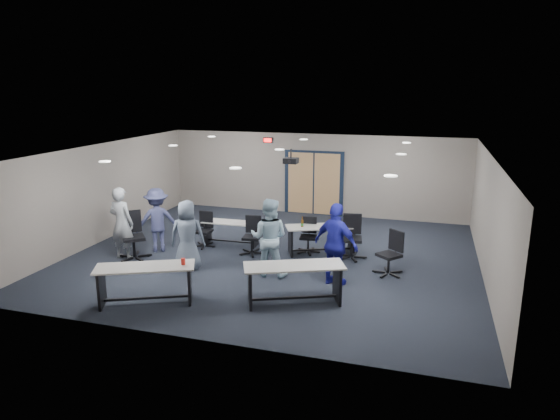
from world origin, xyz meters
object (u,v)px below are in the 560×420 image
(person_back, at_px, (157,220))
(chair_loose_right, at_px, (389,253))
(chair_back_d, at_px, (352,237))
(person_navy, at_px, (336,245))
(person_lightblue, at_px, (269,237))
(table_front_left, at_px, (146,278))
(table_front_right, at_px, (294,277))
(chair_loose_left, at_px, (133,236))
(chair_back_a, at_px, (203,230))
(table_back_left, at_px, (231,229))
(chair_back_b, at_px, (252,236))
(table_back_right, at_px, (321,234))
(chair_back_c, at_px, (308,236))
(person_plaid, at_px, (187,235))
(person_gray, at_px, (122,223))

(person_back, bearing_deg, chair_loose_right, 145.47)
(chair_back_d, xyz_separation_m, person_navy, (-0.08, -1.79, 0.36))
(person_lightblue, bearing_deg, table_front_left, 46.37)
(table_front_right, distance_m, chair_loose_left, 4.75)
(table_front_left, xyz_separation_m, chair_back_a, (-0.46, 3.61, -0.07))
(chair_back_a, relative_size, chair_loose_left, 0.79)
(table_back_left, distance_m, person_lightblue, 2.56)
(person_lightblue, bearing_deg, chair_back_a, -34.52)
(chair_back_b, relative_size, chair_loose_right, 0.96)
(table_back_right, bearing_deg, chair_loose_left, 177.42)
(table_back_right, xyz_separation_m, person_navy, (0.75, -1.96, 0.41))
(chair_back_c, height_order, person_plaid, person_plaid)
(table_front_left, relative_size, person_back, 1.20)
(person_plaid, distance_m, person_back, 1.66)
(chair_loose_left, bearing_deg, person_back, 29.14)
(person_lightblue, bearing_deg, table_front_right, 123.22)
(table_back_right, xyz_separation_m, chair_loose_right, (1.81, -1.02, 0.00))
(person_navy, bearing_deg, person_lightblue, 19.07)
(person_gray, distance_m, person_navy, 5.44)
(table_back_right, relative_size, chair_back_a, 2.01)
(chair_loose_left, distance_m, person_lightblue, 3.61)
(chair_back_c, xyz_separation_m, chair_loose_right, (2.14, -0.97, 0.05))
(chair_back_a, bearing_deg, person_gray, -135.05)
(table_back_left, xyz_separation_m, chair_back_b, (0.81, -0.60, 0.06))
(person_gray, bearing_deg, chair_back_b, -152.11)
(table_front_right, xyz_separation_m, chair_back_b, (-1.82, 2.56, -0.06))
(table_front_right, bearing_deg, chair_back_a, 116.70)
(table_back_left, relative_size, chair_back_c, 1.72)
(chair_back_c, xyz_separation_m, person_gray, (-4.36, -1.74, 0.45))
(chair_back_d, distance_m, person_lightblue, 2.37)
(table_front_right, relative_size, person_back, 1.24)
(chair_loose_left, height_order, person_lightblue, person_lightblue)
(table_back_left, relative_size, chair_loose_left, 1.33)
(person_gray, relative_size, person_plaid, 1.10)
(table_back_right, height_order, chair_back_a, table_back_right)
(person_gray, bearing_deg, person_back, -120.58)
(chair_back_d, bearing_deg, table_front_left, -141.47)
(table_back_left, distance_m, table_back_right, 2.50)
(person_back, bearing_deg, person_lightblue, 131.82)
(person_lightblue, relative_size, person_navy, 0.99)
(chair_loose_right, distance_m, person_navy, 1.47)
(table_front_left, xyz_separation_m, table_back_left, (0.18, 4.02, -0.10))
(table_front_right, bearing_deg, chair_loose_right, 28.30)
(person_navy, relative_size, person_back, 1.09)
(chair_back_b, relative_size, person_gray, 0.54)
(table_front_left, bearing_deg, person_lightblue, 24.46)
(table_back_right, height_order, chair_back_b, table_back_right)
(table_back_right, height_order, chair_back_c, table_back_right)
(table_back_right, relative_size, chair_back_d, 1.72)
(person_navy, bearing_deg, chair_loose_left, 21.32)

